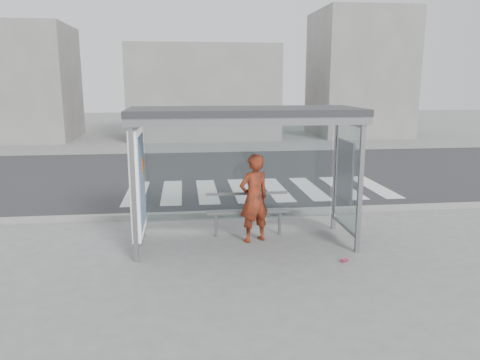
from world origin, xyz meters
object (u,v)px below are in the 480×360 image
object	(u,v)px
bus_shelter	(225,142)
bench	(248,211)
person	(254,198)
soda_can	(344,260)

from	to	relation	value
bus_shelter	bench	bearing A→B (deg)	41.24
person	bench	bearing A→B (deg)	-101.81
person	bus_shelter	bearing A→B (deg)	-14.24
bus_shelter	soda_can	distance (m)	3.03
bus_shelter	bench	size ratio (longest dim) A/B	2.52
person	soda_can	world-z (taller)	person
bus_shelter	soda_can	bearing A→B (deg)	-31.37
bench	soda_can	world-z (taller)	bench
bus_shelter	bench	xyz separation A→B (m)	(0.50, 0.44, -1.46)
bus_shelter	person	world-z (taller)	bus_shelter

